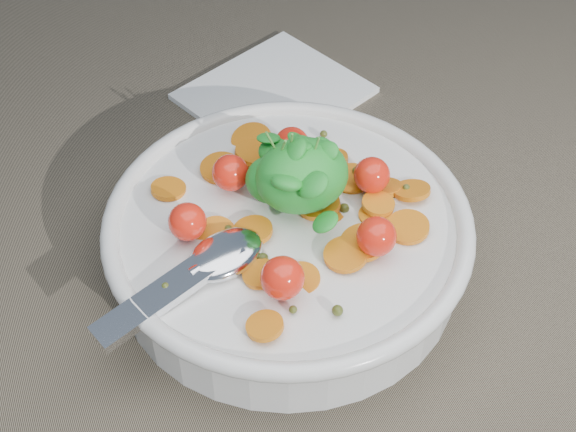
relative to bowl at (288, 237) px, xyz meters
name	(u,v)px	position (x,y,z in m)	size (l,w,h in m)	color
ground	(283,264)	(0.00, 0.00, -0.03)	(6.00, 6.00, 0.00)	#6F644F
bowl	(288,237)	(0.00, 0.00, 0.00)	(0.29, 0.26, 0.11)	silver
napkin	(274,93)	(0.07, 0.19, -0.03)	(0.15, 0.13, 0.01)	white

